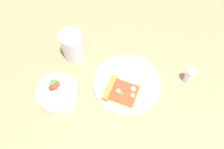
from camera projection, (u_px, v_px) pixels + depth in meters
The scene contains 6 objects.
ground_plane at pixel (124, 83), 0.75m from camera, with size 2.40×2.40×0.00m, color #93704C.
plate at pixel (126, 84), 0.74m from camera, with size 0.23×0.23×0.01m, color silver.
pizza_slice_main at pixel (120, 91), 0.72m from camera, with size 0.13×0.11×0.03m.
salad_bowl at pixel (58, 94), 0.70m from camera, with size 0.13×0.13×0.08m.
soda_glass at pixel (73, 46), 0.77m from camera, with size 0.08×0.08×0.11m.
pepper_shaker at pixel (190, 75), 0.73m from camera, with size 0.03×0.03×0.07m.
Camera 1 is at (-0.16, 0.32, 0.67)m, focal length 34.83 mm.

